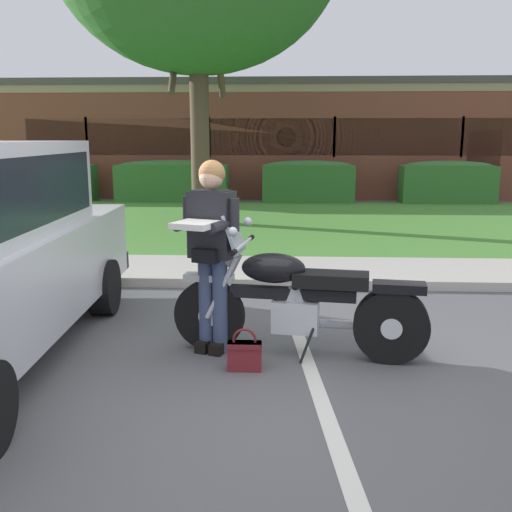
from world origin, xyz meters
TOP-DOWN VIEW (x-y plane):
  - ground_plane at (0.00, 0.00)m, footprint 140.00×140.00m
  - curb_strip at (0.00, 3.09)m, footprint 60.00×0.20m
  - concrete_walk at (0.00, 3.94)m, footprint 60.00×1.50m
  - grass_lawn at (0.00, 8.68)m, footprint 60.00×7.98m
  - stall_stripe_1 at (0.59, 0.20)m, footprint 0.55×4.39m
  - motorcycle at (0.55, 0.71)m, footprint 2.24×0.82m
  - rider_person at (-0.29, 0.77)m, footprint 0.56×0.66m
  - handbag at (0.03, 0.35)m, footprint 0.28×0.13m
  - hedge_left at (-6.90, 12.75)m, footprint 3.25×0.90m
  - hedge_center_left at (-2.95, 12.75)m, footprint 3.24×0.90m
  - hedge_center_right at (1.00, 12.75)m, footprint 2.60×0.90m
  - hedge_right at (4.95, 12.75)m, footprint 2.62×0.90m
  - brick_building at (1.81, 18.18)m, footprint 22.49×8.89m

SIDE VIEW (x-z plane):
  - ground_plane at x=0.00m, z-range 0.00..0.00m
  - stall_stripe_1 at x=0.59m, z-range 0.00..0.01m
  - grass_lawn at x=0.00m, z-range 0.00..0.06m
  - concrete_walk at x=0.00m, z-range 0.00..0.08m
  - curb_strip at x=0.00m, z-range 0.00..0.12m
  - handbag at x=0.03m, z-range -0.04..0.32m
  - motorcycle at x=0.55m, z-range -0.14..1.12m
  - hedge_left at x=-6.90m, z-range 0.03..1.27m
  - hedge_center_right at x=1.00m, z-range 0.03..1.27m
  - hedge_center_left at x=-2.95m, z-range 0.03..1.27m
  - hedge_right at x=4.95m, z-range 0.03..1.27m
  - rider_person at x=-0.29m, z-range 0.15..1.86m
  - brick_building at x=1.81m, z-range 0.00..3.66m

